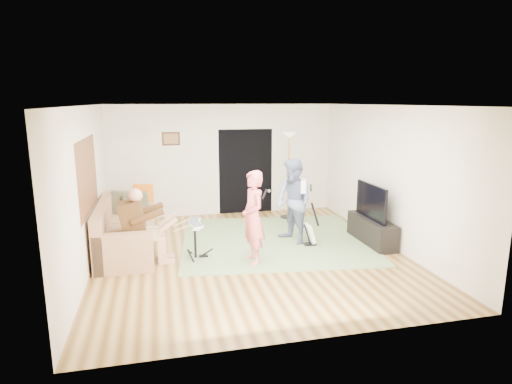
{
  "coord_description": "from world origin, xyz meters",
  "views": [
    {
      "loc": [
        -1.6,
        -7.32,
        2.78
      ],
      "look_at": [
        0.18,
        0.3,
        1.1
      ],
      "focal_mm": 30.0,
      "sensor_mm": 36.0,
      "label": 1
    }
  ],
  "objects_px": {
    "sofa": "(122,236)",
    "television": "(371,201)",
    "drum_kit": "(195,242)",
    "guitar_spare": "(310,233)",
    "guitarist": "(293,202)",
    "torchiere_lamp": "(289,160)",
    "tv_cabinet": "(372,231)",
    "singer": "(253,217)",
    "dining_chair": "(143,216)"
  },
  "relations": [
    {
      "from": "guitar_spare",
      "to": "tv_cabinet",
      "type": "distance_m",
      "value": 1.26
    },
    {
      "from": "drum_kit",
      "to": "guitar_spare",
      "type": "xyz_separation_m",
      "value": [
        2.25,
        0.2,
        -0.06
      ]
    },
    {
      "from": "singer",
      "to": "guitar_spare",
      "type": "bearing_deg",
      "value": 107.74
    },
    {
      "from": "guitar_spare",
      "to": "television",
      "type": "height_order",
      "value": "television"
    },
    {
      "from": "drum_kit",
      "to": "tv_cabinet",
      "type": "bearing_deg",
      "value": 1.07
    },
    {
      "from": "sofa",
      "to": "dining_chair",
      "type": "height_order",
      "value": "dining_chair"
    },
    {
      "from": "television",
      "to": "drum_kit",
      "type": "bearing_deg",
      "value": -178.92
    },
    {
      "from": "sofa",
      "to": "guitarist",
      "type": "bearing_deg",
      "value": -3.61
    },
    {
      "from": "sofa",
      "to": "guitar_spare",
      "type": "bearing_deg",
      "value": -7.28
    },
    {
      "from": "sofa",
      "to": "torchiere_lamp",
      "type": "xyz_separation_m",
      "value": [
        3.74,
        1.57,
        1.09
      ]
    },
    {
      "from": "drum_kit",
      "to": "singer",
      "type": "distance_m",
      "value": 1.17
    },
    {
      "from": "guitar_spare",
      "to": "television",
      "type": "distance_m",
      "value": 1.35
    },
    {
      "from": "singer",
      "to": "sofa",
      "type": "bearing_deg",
      "value": -123.24
    },
    {
      "from": "torchiere_lamp",
      "to": "sofa",
      "type": "bearing_deg",
      "value": -157.23
    },
    {
      "from": "dining_chair",
      "to": "television",
      "type": "relative_size",
      "value": 0.93
    },
    {
      "from": "sofa",
      "to": "singer",
      "type": "relative_size",
      "value": 1.45
    },
    {
      "from": "torchiere_lamp",
      "to": "tv_cabinet",
      "type": "relative_size",
      "value": 1.47
    },
    {
      "from": "drum_kit",
      "to": "tv_cabinet",
      "type": "height_order",
      "value": "drum_kit"
    },
    {
      "from": "guitarist",
      "to": "tv_cabinet",
      "type": "distance_m",
      "value": 1.68
    },
    {
      "from": "sofa",
      "to": "television",
      "type": "xyz_separation_m",
      "value": [
        4.75,
        -0.58,
        0.53
      ]
    },
    {
      "from": "drum_kit",
      "to": "guitar_spare",
      "type": "distance_m",
      "value": 2.26
    },
    {
      "from": "singer",
      "to": "dining_chair",
      "type": "height_order",
      "value": "singer"
    },
    {
      "from": "torchiere_lamp",
      "to": "dining_chair",
      "type": "relative_size",
      "value": 1.97
    },
    {
      "from": "singer",
      "to": "dining_chair",
      "type": "bearing_deg",
      "value": -146.67
    },
    {
      "from": "sofa",
      "to": "television",
      "type": "bearing_deg",
      "value": -7.01
    },
    {
      "from": "drum_kit",
      "to": "guitar_spare",
      "type": "relative_size",
      "value": 0.81
    },
    {
      "from": "drum_kit",
      "to": "television",
      "type": "height_order",
      "value": "television"
    },
    {
      "from": "dining_chair",
      "to": "tv_cabinet",
      "type": "height_order",
      "value": "dining_chair"
    },
    {
      "from": "singer",
      "to": "torchiere_lamp",
      "type": "distance_m",
      "value": 3.08
    },
    {
      "from": "guitar_spare",
      "to": "torchiere_lamp",
      "type": "bearing_deg",
      "value": 84.88
    },
    {
      "from": "dining_chair",
      "to": "drum_kit",
      "type": "bearing_deg",
      "value": -56.88
    },
    {
      "from": "torchiere_lamp",
      "to": "tv_cabinet",
      "type": "height_order",
      "value": "torchiere_lamp"
    },
    {
      "from": "drum_kit",
      "to": "torchiere_lamp",
      "type": "height_order",
      "value": "torchiere_lamp"
    },
    {
      "from": "television",
      "to": "singer",
      "type": "bearing_deg",
      "value": -168.89
    },
    {
      "from": "guitar_spare",
      "to": "torchiere_lamp",
      "type": "xyz_separation_m",
      "value": [
        0.18,
        2.02,
        1.16
      ]
    },
    {
      "from": "sofa",
      "to": "tv_cabinet",
      "type": "xyz_separation_m",
      "value": [
        4.8,
        -0.58,
        -0.07
      ]
    },
    {
      "from": "sofa",
      "to": "television",
      "type": "relative_size",
      "value": 2.11
    },
    {
      "from": "guitar_spare",
      "to": "tv_cabinet",
      "type": "bearing_deg",
      "value": -5.98
    },
    {
      "from": "guitar_spare",
      "to": "dining_chair",
      "type": "distance_m",
      "value": 3.54
    },
    {
      "from": "dining_chair",
      "to": "tv_cabinet",
      "type": "distance_m",
      "value": 4.74
    },
    {
      "from": "singer",
      "to": "dining_chair",
      "type": "distance_m",
      "value": 2.91
    },
    {
      "from": "drum_kit",
      "to": "torchiere_lamp",
      "type": "xyz_separation_m",
      "value": [
        2.43,
        2.22,
        1.1
      ]
    },
    {
      "from": "singer",
      "to": "guitarist",
      "type": "height_order",
      "value": "guitarist"
    },
    {
      "from": "guitarist",
      "to": "tv_cabinet",
      "type": "height_order",
      "value": "guitarist"
    },
    {
      "from": "dining_chair",
      "to": "tv_cabinet",
      "type": "relative_size",
      "value": 0.74
    },
    {
      "from": "guitarist",
      "to": "television",
      "type": "height_order",
      "value": "guitarist"
    },
    {
      "from": "tv_cabinet",
      "to": "torchiere_lamp",
      "type": "bearing_deg",
      "value": 116.37
    },
    {
      "from": "sofa",
      "to": "tv_cabinet",
      "type": "bearing_deg",
      "value": -6.94
    },
    {
      "from": "guitar_spare",
      "to": "television",
      "type": "xyz_separation_m",
      "value": [
        1.2,
        -0.13,
        0.6
      ]
    },
    {
      "from": "dining_chair",
      "to": "tv_cabinet",
      "type": "bearing_deg",
      "value": -15.79
    }
  ]
}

